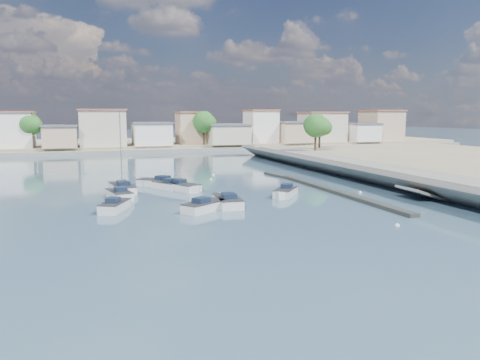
% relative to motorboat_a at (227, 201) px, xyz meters
% --- Properties ---
extents(ground, '(400.00, 400.00, 0.00)m').
position_rel_motorboat_a_xyz_m(ground, '(6.27, 32.70, -0.38)').
color(ground, '#345069').
rests_on(ground, ground).
extents(seawall_walkway, '(5.00, 90.00, 1.80)m').
position_rel_motorboat_a_xyz_m(seawall_walkway, '(24.77, 5.70, 0.52)').
color(seawall_walkway, slate).
rests_on(seawall_walkway, ground).
extents(breakwater, '(2.00, 31.02, 0.35)m').
position_rel_motorboat_a_xyz_m(breakwater, '(13.17, 5.39, -0.21)').
color(breakwater, black).
rests_on(breakwater, ground).
extents(far_shore_land, '(160.00, 40.00, 1.40)m').
position_rel_motorboat_a_xyz_m(far_shore_land, '(6.27, 84.70, 0.32)').
color(far_shore_land, gray).
rests_on(far_shore_land, ground).
extents(far_shore_quay, '(160.00, 2.50, 0.80)m').
position_rel_motorboat_a_xyz_m(far_shore_quay, '(6.27, 63.70, 0.02)').
color(far_shore_quay, slate).
rests_on(far_shore_quay, ground).
extents(far_town, '(113.01, 12.80, 8.35)m').
position_rel_motorboat_a_xyz_m(far_town, '(16.98, 69.62, 4.56)').
color(far_town, beige).
rests_on(far_town, far_shore_land).
extents(shore_trees, '(74.56, 38.32, 7.92)m').
position_rel_motorboat_a_xyz_m(shore_trees, '(14.61, 60.82, 5.84)').
color(shore_trees, '#38281E').
rests_on(shore_trees, ground).
extents(motorboat_a, '(2.44, 5.82, 1.48)m').
position_rel_motorboat_a_xyz_m(motorboat_a, '(0.00, 0.00, 0.00)').
color(motorboat_a, silver).
rests_on(motorboat_a, ground).
extents(motorboat_b, '(3.18, 4.51, 1.48)m').
position_rel_motorboat_a_xyz_m(motorboat_b, '(-10.18, 0.80, -0.00)').
color(motorboat_b, silver).
rests_on(motorboat_b, ground).
extents(motorboat_c, '(5.28, 4.73, 1.48)m').
position_rel_motorboat_a_xyz_m(motorboat_c, '(-4.55, 14.12, 0.00)').
color(motorboat_c, silver).
rests_on(motorboat_c, ground).
extents(motorboat_d, '(3.83, 4.16, 1.48)m').
position_rel_motorboat_a_xyz_m(motorboat_d, '(7.09, 2.50, -0.00)').
color(motorboat_d, silver).
rests_on(motorboat_d, ground).
extents(motorboat_e, '(2.58, 4.98, 1.48)m').
position_rel_motorboat_a_xyz_m(motorboat_e, '(-9.49, 6.94, -0.00)').
color(motorboat_e, silver).
rests_on(motorboat_e, ground).
extents(motorboat_f, '(3.22, 3.97, 1.48)m').
position_rel_motorboat_a_xyz_m(motorboat_f, '(-3.93, 11.47, -0.00)').
color(motorboat_f, silver).
rests_on(motorboat_f, ground).
extents(motorboat_g, '(3.95, 5.31, 1.48)m').
position_rel_motorboat_a_xyz_m(motorboat_g, '(-2.29, 9.62, 0.00)').
color(motorboat_g, silver).
rests_on(motorboat_g, ground).
extents(motorboat_h, '(4.63, 3.96, 1.48)m').
position_rel_motorboat_a_xyz_m(motorboat_h, '(-2.50, -1.89, -0.00)').
color(motorboat_h, silver).
rests_on(motorboat_h, ground).
extents(sailboat, '(2.78, 6.33, 9.00)m').
position_rel_motorboat_a_xyz_m(sailboat, '(-8.89, 11.35, 0.04)').
color(sailboat, silver).
rests_on(sailboat, ground).
extents(mooring_buoys, '(13.22, 33.72, 0.36)m').
position_rel_motorboat_a_xyz_m(mooring_buoys, '(9.44, 5.97, -0.33)').
color(mooring_buoys, white).
rests_on(mooring_buoys, ground).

